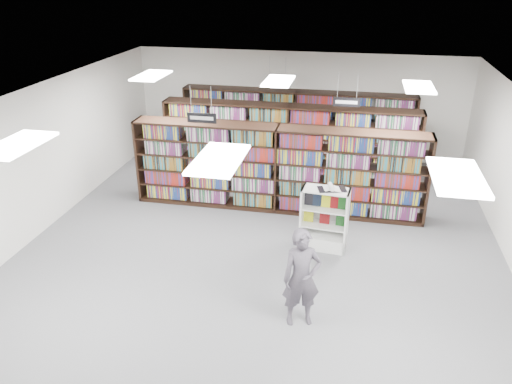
% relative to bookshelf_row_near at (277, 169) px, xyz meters
% --- Properties ---
extents(floor, '(12.00, 12.00, 0.00)m').
position_rel_bookshelf_row_near_xyz_m(floor, '(0.00, -2.00, -1.05)').
color(floor, '#58595E').
rests_on(floor, ground).
extents(ceiling, '(10.00, 12.00, 0.10)m').
position_rel_bookshelf_row_near_xyz_m(ceiling, '(0.00, -2.00, 2.15)').
color(ceiling, silver).
rests_on(ceiling, wall_back).
extents(wall_back, '(10.00, 0.10, 3.20)m').
position_rel_bookshelf_row_near_xyz_m(wall_back, '(0.00, 4.00, 0.55)').
color(wall_back, white).
rests_on(wall_back, ground).
extents(wall_left, '(0.10, 12.00, 3.20)m').
position_rel_bookshelf_row_near_xyz_m(wall_left, '(-5.00, -2.00, 0.55)').
color(wall_left, white).
rests_on(wall_left, ground).
extents(bookshelf_row_near, '(7.00, 0.60, 2.10)m').
position_rel_bookshelf_row_near_xyz_m(bookshelf_row_near, '(0.00, 0.00, 0.00)').
color(bookshelf_row_near, black).
rests_on(bookshelf_row_near, floor).
extents(bookshelf_row_mid, '(7.00, 0.60, 2.10)m').
position_rel_bookshelf_row_near_xyz_m(bookshelf_row_mid, '(0.00, 2.00, 0.00)').
color(bookshelf_row_mid, black).
rests_on(bookshelf_row_mid, floor).
extents(bookshelf_row_far, '(7.00, 0.60, 2.10)m').
position_rel_bookshelf_row_near_xyz_m(bookshelf_row_far, '(0.00, 3.70, 0.00)').
color(bookshelf_row_far, black).
rests_on(bookshelf_row_far, floor).
extents(aisle_sign_left, '(0.65, 0.02, 0.80)m').
position_rel_bookshelf_row_near_xyz_m(aisle_sign_left, '(-1.50, -1.00, 1.48)').
color(aisle_sign_left, '#B2B2B7').
rests_on(aisle_sign_left, ceiling).
extents(aisle_sign_right, '(0.65, 0.02, 0.80)m').
position_rel_bookshelf_row_near_xyz_m(aisle_sign_right, '(1.50, 1.00, 1.48)').
color(aisle_sign_right, '#B2B2B7').
rests_on(aisle_sign_right, ceiling).
extents(aisle_sign_center, '(0.65, 0.02, 0.80)m').
position_rel_bookshelf_row_near_xyz_m(aisle_sign_center, '(-0.50, 3.00, 1.48)').
color(aisle_sign_center, '#B2B2B7').
rests_on(aisle_sign_center, ceiling).
extents(troffer_front_left, '(0.60, 1.20, 0.04)m').
position_rel_bookshelf_row_near_xyz_m(troffer_front_left, '(-3.00, -5.00, 2.11)').
color(troffer_front_left, white).
rests_on(troffer_front_left, ceiling).
extents(troffer_front_center, '(0.60, 1.20, 0.04)m').
position_rel_bookshelf_row_near_xyz_m(troffer_front_center, '(0.00, -5.00, 2.11)').
color(troffer_front_center, white).
rests_on(troffer_front_center, ceiling).
extents(troffer_front_right, '(0.60, 1.20, 0.04)m').
position_rel_bookshelf_row_near_xyz_m(troffer_front_right, '(3.00, -5.00, 2.11)').
color(troffer_front_right, white).
rests_on(troffer_front_right, ceiling).
extents(troffer_back_left, '(0.60, 1.20, 0.04)m').
position_rel_bookshelf_row_near_xyz_m(troffer_back_left, '(-3.00, 0.00, 2.11)').
color(troffer_back_left, white).
rests_on(troffer_back_left, ceiling).
extents(troffer_back_center, '(0.60, 1.20, 0.04)m').
position_rel_bookshelf_row_near_xyz_m(troffer_back_center, '(0.00, 0.00, 2.11)').
color(troffer_back_center, white).
rests_on(troffer_back_center, ceiling).
extents(troffer_back_right, '(0.60, 1.20, 0.04)m').
position_rel_bookshelf_row_near_xyz_m(troffer_back_right, '(3.00, 0.00, 2.11)').
color(troffer_back_right, white).
rests_on(troffer_back_right, ceiling).
extents(endcap_display, '(1.01, 0.57, 1.36)m').
position_rel_bookshelf_row_near_xyz_m(endcap_display, '(1.28, -1.60, -0.59)').
color(endcap_display, white).
rests_on(endcap_display, floor).
extents(open_book, '(0.63, 0.46, 0.13)m').
position_rel_bookshelf_row_near_xyz_m(open_book, '(1.38, -1.62, 0.34)').
color(open_book, black).
rests_on(open_book, endcap_display).
extents(shopper, '(0.74, 0.60, 1.74)m').
position_rel_bookshelf_row_near_xyz_m(shopper, '(1.09, -4.17, -0.18)').
color(shopper, '#49454E').
rests_on(shopper, floor).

